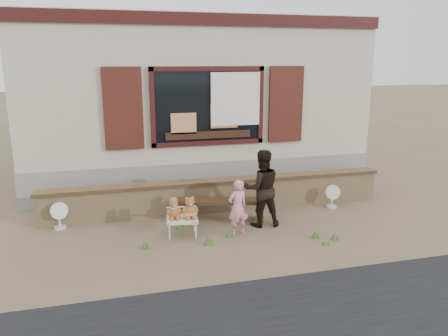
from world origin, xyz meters
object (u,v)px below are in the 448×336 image
object	(u,v)px
teddy_bear_left	(174,208)
teddy_bear_right	(190,207)
folding_chair	(182,220)
child	(238,207)
bench	(222,205)
adult	(262,188)

from	to	relation	value
teddy_bear_left	teddy_bear_right	size ratio (longest dim) A/B	0.94
folding_chair	child	size ratio (longest dim) A/B	0.59
teddy_bear_left	child	world-z (taller)	child
bench	folding_chair	xyz separation A→B (m)	(-0.87, -0.55, -0.01)
teddy_bear_left	adult	distance (m)	1.67
teddy_bear_right	adult	xyz separation A→B (m)	(1.38, 0.15, 0.20)
folding_chair	adult	xyz separation A→B (m)	(1.52, 0.13, 0.42)
adult	teddy_bear_right	bearing A→B (deg)	10.24
bench	teddy_bear_right	size ratio (longest dim) A/B	4.33
folding_chair	child	xyz separation A→B (m)	(0.96, -0.19, 0.20)
child	adult	bearing A→B (deg)	-164.17
bench	child	bearing A→B (deg)	-69.33
child	folding_chair	bearing A→B (deg)	-25.12
teddy_bear_right	child	size ratio (longest dim) A/B	0.39
child	adult	xyz separation A→B (m)	(0.56, 0.32, 0.22)
child	adult	distance (m)	0.68
folding_chair	teddy_bear_right	world-z (taller)	teddy_bear_right
folding_chair	teddy_bear_left	xyz separation A→B (m)	(-0.14, 0.02, 0.22)
bench	teddy_bear_left	xyz separation A→B (m)	(-1.01, -0.54, 0.20)
bench	adult	size ratio (longest dim) A/B	1.18
teddy_bear_right	folding_chair	bearing A→B (deg)	-180.00
folding_chair	teddy_bear_right	size ratio (longest dim) A/B	1.50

